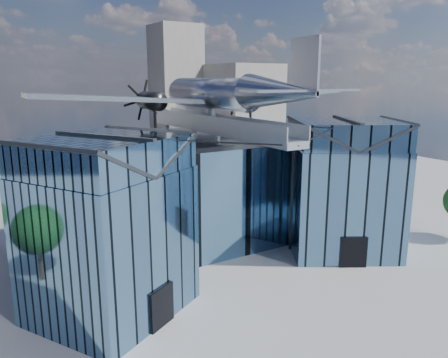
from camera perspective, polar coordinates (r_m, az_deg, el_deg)
ground_plane at (r=36.29m, az=1.67°, el=-11.77°), size 120.00×120.00×0.00m
museum at (r=39.18m, az=-2.89°, el=-1.29°), size 32.88×24.50×17.60m
bg_towers at (r=80.69m, az=-17.37°, el=8.72°), size 77.00×24.50×26.00m
tree_side_e at (r=52.78m, az=14.64°, el=0.22°), size 3.76×3.76×5.78m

